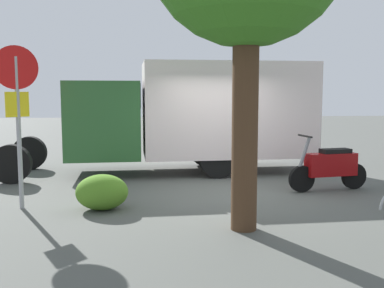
% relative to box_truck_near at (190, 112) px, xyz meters
% --- Properties ---
extents(ground_plane, '(60.00, 60.00, 0.00)m').
position_rel_box_truck_near_xyz_m(ground_plane, '(-0.56, 2.67, -1.58)').
color(ground_plane, '#50534E').
extents(box_truck_near, '(7.90, 2.39, 2.84)m').
position_rel_box_truck_near_xyz_m(box_truck_near, '(0.00, 0.00, 0.00)').
color(box_truck_near, black).
rests_on(box_truck_near, ground).
extents(motorcycle, '(1.80, 0.61, 1.20)m').
position_rel_box_truck_near_xyz_m(motorcycle, '(-2.72, 2.60, -1.06)').
color(motorcycle, black).
rests_on(motorcycle, ground).
extents(stop_sign, '(0.71, 0.33, 2.89)m').
position_rel_box_truck_near_xyz_m(stop_sign, '(3.41, 3.42, 0.34)').
color(stop_sign, '#9E9EA3').
rests_on(stop_sign, ground).
extents(shrub_mid_verge, '(0.93, 0.76, 0.63)m').
position_rel_box_truck_near_xyz_m(shrub_mid_verge, '(1.96, 3.67, -1.27)').
color(shrub_mid_verge, '#4F8323').
rests_on(shrub_mid_verge, ground).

